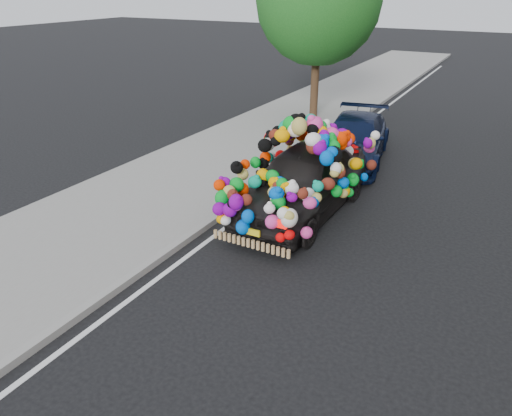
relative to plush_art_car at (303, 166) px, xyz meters
The scene contains 6 objects.
ground 2.46m from the plush_art_car, 64.81° to the right, with size 100.00×100.00×0.00m, color black.
sidewalk 4.04m from the plush_art_car, 149.26° to the right, with size 4.00×60.00×0.12m, color gray.
kerb 2.65m from the plush_art_car, 125.22° to the right, with size 0.15×60.00×0.13m, color gray.
tree_near_sidewalk 8.55m from the plush_art_car, 110.87° to the left, with size 4.20×4.20×6.13m.
plush_art_car is the anchor object (origin of this frame).
navy_sedan 3.89m from the plush_art_car, 92.26° to the left, with size 1.72×4.24×1.23m, color black.
Camera 1 is at (2.94, -7.19, 4.63)m, focal length 35.00 mm.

